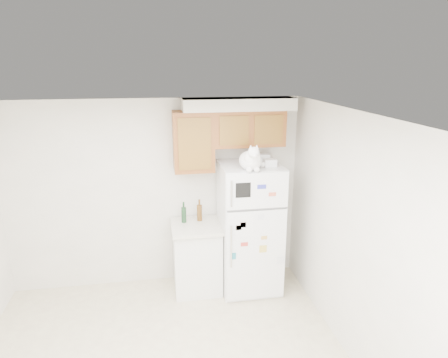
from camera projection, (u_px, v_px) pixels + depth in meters
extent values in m
cube|color=silver|center=(155.00, 194.00, 5.25)|extent=(3.80, 0.04, 2.50)
cube|color=silver|center=(366.00, 252.00, 3.67)|extent=(0.04, 4.00, 2.50)
cube|color=white|center=(149.00, 121.00, 3.01)|extent=(3.80, 4.00, 0.04)
cube|color=brown|center=(248.00, 128.00, 5.04)|extent=(0.90, 0.33, 0.45)
cube|color=brown|center=(193.00, 141.00, 4.96)|extent=(0.50, 0.33, 0.75)
cube|color=silver|center=(239.00, 104.00, 4.94)|extent=(1.40, 0.37, 0.15)
cube|color=white|center=(249.00, 228.00, 5.20)|extent=(0.76, 0.72, 1.70)
cube|color=white|center=(258.00, 191.00, 4.67)|extent=(0.74, 0.03, 0.44)
cube|color=white|center=(256.00, 256.00, 4.91)|extent=(0.74, 0.03, 1.19)
cube|color=#59595B|center=(257.00, 209.00, 4.73)|extent=(0.74, 0.03, 0.02)
cylinder|color=silver|center=(232.00, 194.00, 4.59)|extent=(0.02, 0.02, 0.32)
cylinder|color=silver|center=(231.00, 247.00, 4.78)|extent=(0.02, 0.02, 0.55)
cube|color=black|center=(243.00, 190.00, 4.62)|extent=(0.18, 0.00, 0.18)
cube|color=white|center=(244.00, 226.00, 4.75)|extent=(0.22, 0.00, 0.28)
cube|color=silver|center=(280.00, 260.00, 4.96)|extent=(0.10, 0.00, 0.11)
cube|color=#D63540|center=(243.00, 225.00, 4.74)|extent=(0.07, 0.00, 0.07)
cube|color=teal|center=(234.00, 256.00, 4.84)|extent=(0.05, 0.00, 0.09)
cube|color=gold|center=(264.00, 238.00, 4.84)|extent=(0.08, 0.00, 0.05)
cube|color=#C23730|center=(244.00, 244.00, 4.82)|extent=(0.09, 0.00, 0.05)
cube|color=silver|center=(261.00, 217.00, 4.75)|extent=(0.08, 0.00, 0.08)
cube|color=#2E33A2|center=(262.00, 187.00, 4.64)|extent=(0.11, 0.00, 0.05)
cube|color=gold|center=(263.00, 249.00, 4.88)|extent=(0.09, 0.00, 0.09)
cube|color=#D66042|center=(272.00, 194.00, 4.69)|extent=(0.09, 0.00, 0.05)
cube|color=#CD8C40|center=(239.00, 228.00, 4.74)|extent=(0.07, 0.00, 0.06)
cube|color=white|center=(197.00, 258.00, 5.26)|extent=(0.60, 0.60, 0.88)
cube|color=beige|center=(196.00, 226.00, 5.11)|extent=(0.64, 0.64, 0.04)
ellipsoid|color=white|center=(250.00, 161.00, 4.71)|extent=(0.26, 0.36, 0.22)
ellipsoid|color=white|center=(252.00, 158.00, 4.60)|extent=(0.19, 0.15, 0.21)
sphere|color=white|center=(254.00, 153.00, 4.52)|extent=(0.13, 0.13, 0.13)
cone|color=white|center=(251.00, 147.00, 4.50)|extent=(0.04, 0.04, 0.05)
cone|color=white|center=(257.00, 147.00, 4.51)|extent=(0.04, 0.04, 0.05)
cone|color=#D88C8C|center=(251.00, 148.00, 4.49)|extent=(0.02, 0.02, 0.03)
cone|color=#D88C8C|center=(257.00, 147.00, 4.50)|extent=(0.02, 0.02, 0.03)
sphere|color=white|center=(255.00, 156.00, 4.47)|extent=(0.06, 0.06, 0.06)
sphere|color=white|center=(249.00, 170.00, 4.59)|extent=(0.07, 0.07, 0.07)
sphere|color=white|center=(257.00, 169.00, 4.60)|extent=(0.07, 0.07, 0.07)
cylinder|color=white|center=(257.00, 164.00, 4.86)|extent=(0.16, 0.23, 0.08)
cube|color=white|center=(263.00, 158.00, 5.10)|extent=(0.20, 0.16, 0.10)
cube|color=white|center=(270.00, 163.00, 4.86)|extent=(0.15, 0.11, 0.09)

